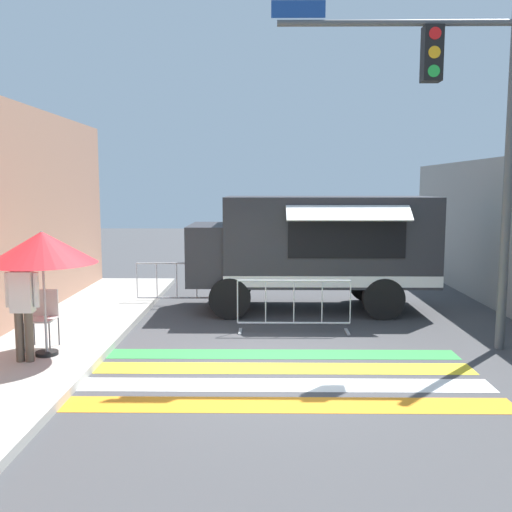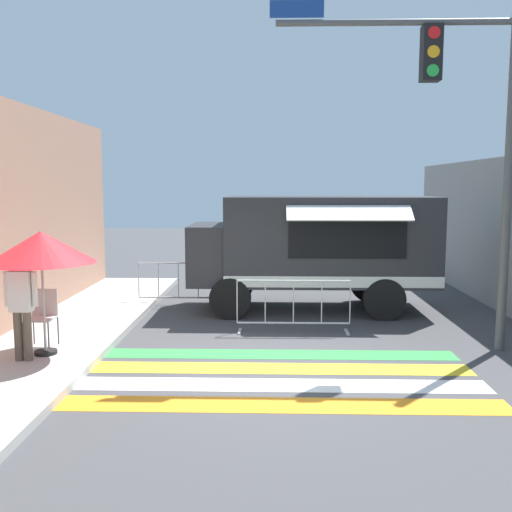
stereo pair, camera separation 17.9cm
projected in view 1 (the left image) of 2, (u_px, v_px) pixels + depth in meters
name	position (u px, v px, depth m)	size (l,w,h in m)	color
ground_plane	(270.00, 368.00, 9.04)	(60.00, 60.00, 0.00)	#424244
crosswalk_painted	(270.00, 376.00, 8.63)	(6.40, 2.84, 0.01)	orange
food_truck	(309.00, 243.00, 13.16)	(5.53, 2.65, 2.63)	#2D2D33
traffic_signal_pole	(464.00, 114.00, 9.63)	(4.16, 0.29, 6.01)	#515456
patio_umbrella	(42.00, 248.00, 9.08)	(1.73, 1.73, 2.02)	black
folding_chair	(43.00, 313.00, 9.70)	(0.45, 0.45, 0.98)	#4C4C51
vendor_person	(23.00, 302.00, 8.83)	(0.53, 0.22, 1.68)	brown
barricade_front	(294.00, 306.00, 11.18)	(2.24, 0.44, 1.05)	#B7BABF
barricade_side	(177.00, 284.00, 13.72)	(1.95, 0.44, 1.05)	#B7BABF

